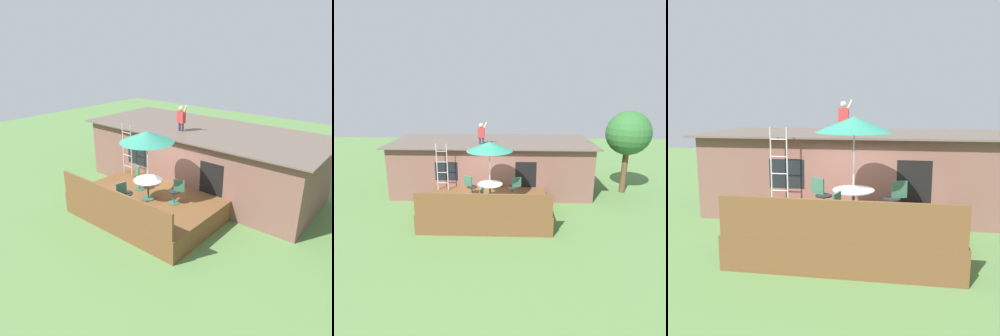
{
  "view_description": "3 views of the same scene",
  "coord_description": "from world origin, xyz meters",
  "views": [
    {
      "loc": [
        7.42,
        -8.0,
        6.14
      ],
      "look_at": [
        0.47,
        0.5,
        1.89
      ],
      "focal_mm": 34.58,
      "sensor_mm": 36.0,
      "label": 1
    },
    {
      "loc": [
        0.99,
        -11.75,
        5.5
      ],
      "look_at": [
        0.55,
        0.48,
        2.06
      ],
      "focal_mm": 31.26,
      "sensor_mm": 36.0,
      "label": 2
    },
    {
      "loc": [
        0.97,
        -8.58,
        3.56
      ],
      "look_at": [
        -0.52,
        0.98,
        1.88
      ],
      "focal_mm": 37.6,
      "sensor_mm": 36.0,
      "label": 3
    }
  ],
  "objects": [
    {
      "name": "person_figure",
      "position": [
        -0.45,
        2.63,
        3.3
      ],
      "size": [
        0.47,
        0.2,
        1.11
      ],
      "color": "#33384C",
      "rests_on": "house"
    },
    {
      "name": "deck",
      "position": [
        0.0,
        0.0,
        0.4
      ],
      "size": [
        5.25,
        3.62,
        0.8
      ],
      "primitive_type": "cube",
      "color": "brown",
      "rests_on": "ground"
    },
    {
      "name": "patio_chair_right",
      "position": [
        1.16,
        0.2,
        1.26
      ],
      "size": [
        0.61,
        0.44,
        0.92
      ],
      "rotation": [
        0.0,
        0.0,
        -2.82
      ],
      "color": "#33664C",
      "rests_on": "deck"
    },
    {
      "name": "ground_plane",
      "position": [
        0.0,
        0.0,
        0.0
      ],
      "size": [
        40.0,
        40.0,
        0.0
      ],
      "primitive_type": "plane",
      "color": "#567F42"
    },
    {
      "name": "patio_umbrella",
      "position": [
        0.15,
        -0.14,
        3.15
      ],
      "size": [
        1.9,
        1.9,
        2.54
      ],
      "color": "silver",
      "rests_on": "deck"
    },
    {
      "name": "step_ladder",
      "position": [
        -2.14,
        1.08,
        1.9
      ],
      "size": [
        0.52,
        0.04,
        2.2
      ],
      "color": "silver",
      "rests_on": "deck"
    },
    {
      "name": "patio_chair_near",
      "position": [
        -0.08,
        -1.09,
        1.26
      ],
      "size": [
        0.44,
        0.61,
        0.92
      ],
      "rotation": [
        0.0,
        0.0,
        1.34
      ],
      "color": "#33664C",
      "rests_on": "deck"
    },
    {
      "name": "patio_chair_left",
      "position": [
        -0.74,
        0.29,
        1.26
      ],
      "size": [
        0.59,
        0.44,
        0.92
      ],
      "rotation": [
        0.0,
        0.0,
        -0.45
      ],
      "color": "#33664C",
      "rests_on": "deck"
    },
    {
      "name": "house",
      "position": [
        0.0,
        3.6,
        1.35
      ],
      "size": [
        10.5,
        4.5,
        2.69
      ],
      "color": "brown",
      "rests_on": "ground"
    },
    {
      "name": "deck_railing",
      "position": [
        0.0,
        -1.76,
        1.25
      ],
      "size": [
        5.15,
        0.08,
        0.9
      ],
      "primitive_type": "cube",
      "color": "brown",
      "rests_on": "deck"
    },
    {
      "name": "patio_table",
      "position": [
        0.15,
        -0.14,
        1.39
      ],
      "size": [
        1.04,
        1.04,
        0.74
      ],
      "color": "#33664C",
      "rests_on": "deck"
    }
  ]
}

